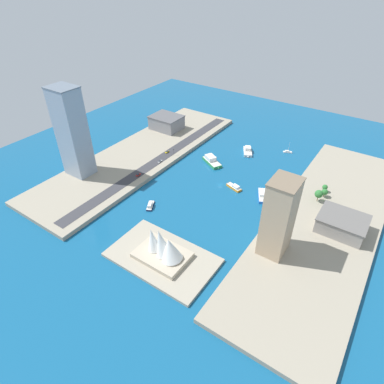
{
  "coord_description": "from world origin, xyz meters",
  "views": [
    {
      "loc": [
        -108.24,
        201.13,
        156.05
      ],
      "look_at": [
        11.37,
        26.16,
        3.32
      ],
      "focal_mm": 30.08,
      "sensor_mm": 36.0,
      "label": 1
    }
  ],
  "objects_px": {
    "water_taxi_orange": "(234,187)",
    "warehouse_low_gray": "(167,122)",
    "pickup_red": "(138,175)",
    "tower_tall_glass": "(72,133)",
    "catamaran_blue": "(263,195)",
    "patrol_launch_navy": "(150,205)",
    "apartment_midrise_tan": "(279,218)",
    "carpark_squat_concrete": "(342,224)",
    "traffic_light_waterfront": "(174,151)",
    "taxi_yellow_cab": "(167,152)",
    "opera_landmark": "(163,248)",
    "ferry_white_commuter": "(248,151)",
    "van_white": "(160,161)",
    "sailboat_small_white": "(288,152)",
    "ferry_green_doubledeck": "(212,161)"
  },
  "relations": [
    {
      "from": "patrol_launch_navy",
      "to": "apartment_midrise_tan",
      "type": "height_order",
      "value": "apartment_midrise_tan"
    },
    {
      "from": "water_taxi_orange",
      "to": "pickup_red",
      "type": "height_order",
      "value": "pickup_red"
    },
    {
      "from": "ferry_green_doubledeck",
      "to": "tower_tall_glass",
      "type": "relative_size",
      "value": 0.32
    },
    {
      "from": "carpark_squat_concrete",
      "to": "traffic_light_waterfront",
      "type": "distance_m",
      "value": 161.03
    },
    {
      "from": "taxi_yellow_cab",
      "to": "traffic_light_waterfront",
      "type": "distance_m",
      "value": 9.05
    },
    {
      "from": "carpark_squat_concrete",
      "to": "patrol_launch_navy",
      "type": "bearing_deg",
      "value": 21.74
    },
    {
      "from": "water_taxi_orange",
      "to": "tower_tall_glass",
      "type": "height_order",
      "value": "tower_tall_glass"
    },
    {
      "from": "apartment_midrise_tan",
      "to": "tower_tall_glass",
      "type": "bearing_deg",
      "value": 2.38
    },
    {
      "from": "patrol_launch_navy",
      "to": "apartment_midrise_tan",
      "type": "distance_m",
      "value": 101.97
    },
    {
      "from": "patrol_launch_navy",
      "to": "van_white",
      "type": "xyz_separation_m",
      "value": [
        33.21,
        -53.26,
        2.96
      ]
    },
    {
      "from": "taxi_yellow_cab",
      "to": "patrol_launch_navy",
      "type": "bearing_deg",
      "value": 118.64
    },
    {
      "from": "ferry_white_commuter",
      "to": "van_white",
      "type": "distance_m",
      "value": 88.9
    },
    {
      "from": "ferry_white_commuter",
      "to": "pickup_red",
      "type": "relative_size",
      "value": 4.34
    },
    {
      "from": "water_taxi_orange",
      "to": "tower_tall_glass",
      "type": "xyz_separation_m",
      "value": [
        121.94,
        58.81,
        39.97
      ]
    },
    {
      "from": "catamaran_blue",
      "to": "opera_landmark",
      "type": "height_order",
      "value": "opera_landmark"
    },
    {
      "from": "pickup_red",
      "to": "opera_landmark",
      "type": "distance_m",
      "value": 98.6
    },
    {
      "from": "warehouse_low_gray",
      "to": "van_white",
      "type": "relative_size",
      "value": 6.62
    },
    {
      "from": "water_taxi_orange",
      "to": "pickup_red",
      "type": "bearing_deg",
      "value": 24.38
    },
    {
      "from": "ferry_white_commuter",
      "to": "opera_landmark",
      "type": "bearing_deg",
      "value": 96.93
    },
    {
      "from": "patrol_launch_navy",
      "to": "carpark_squat_concrete",
      "type": "height_order",
      "value": "carpark_squat_concrete"
    },
    {
      "from": "ferry_green_doubledeck",
      "to": "traffic_light_waterfront",
      "type": "distance_m",
      "value": 37.6
    },
    {
      "from": "warehouse_low_gray",
      "to": "apartment_midrise_tan",
      "type": "height_order",
      "value": "apartment_midrise_tan"
    },
    {
      "from": "tower_tall_glass",
      "to": "traffic_light_waterfront",
      "type": "height_order",
      "value": "tower_tall_glass"
    },
    {
      "from": "tower_tall_glass",
      "to": "sailboat_small_white",
      "type": "bearing_deg",
      "value": -133.37
    },
    {
      "from": "ferry_white_commuter",
      "to": "ferry_green_doubledeck",
      "type": "bearing_deg",
      "value": 62.74
    },
    {
      "from": "warehouse_low_gray",
      "to": "apartment_midrise_tan",
      "type": "xyz_separation_m",
      "value": [
        -171.31,
        107.89,
        19.42
      ]
    },
    {
      "from": "water_taxi_orange",
      "to": "warehouse_low_gray",
      "type": "bearing_deg",
      "value": -25.97
    },
    {
      "from": "pickup_red",
      "to": "patrol_launch_navy",
      "type": "bearing_deg",
      "value": 144.53
    },
    {
      "from": "catamaran_blue",
      "to": "water_taxi_orange",
      "type": "relative_size",
      "value": 1.35
    },
    {
      "from": "traffic_light_waterfront",
      "to": "opera_landmark",
      "type": "distance_m",
      "value": 130.86
    },
    {
      "from": "catamaran_blue",
      "to": "water_taxi_orange",
      "type": "xyz_separation_m",
      "value": [
        25.01,
        3.08,
        -0.23
      ]
    },
    {
      "from": "catamaran_blue",
      "to": "apartment_midrise_tan",
      "type": "bearing_deg",
      "value": 119.16
    },
    {
      "from": "apartment_midrise_tan",
      "to": "traffic_light_waterfront",
      "type": "bearing_deg",
      "value": -26.49
    },
    {
      "from": "van_white",
      "to": "opera_landmark",
      "type": "relative_size",
      "value": 0.15
    },
    {
      "from": "carpark_squat_concrete",
      "to": "van_white",
      "type": "relative_size",
      "value": 6.35
    },
    {
      "from": "tower_tall_glass",
      "to": "catamaran_blue",
      "type": "bearing_deg",
      "value": -157.16
    },
    {
      "from": "warehouse_low_gray",
      "to": "catamaran_blue",
      "type": "bearing_deg",
      "value": 159.25
    },
    {
      "from": "tower_tall_glass",
      "to": "traffic_light_waterfront",
      "type": "bearing_deg",
      "value": -124.61
    },
    {
      "from": "patrol_launch_navy",
      "to": "warehouse_low_gray",
      "type": "relative_size",
      "value": 0.39
    },
    {
      "from": "patrol_launch_navy",
      "to": "tower_tall_glass",
      "type": "xyz_separation_m",
      "value": [
        79.86,
        -0.21,
        40.03
      ]
    },
    {
      "from": "water_taxi_orange",
      "to": "pickup_red",
      "type": "relative_size",
      "value": 3.31
    },
    {
      "from": "patrol_launch_navy",
      "to": "pickup_red",
      "type": "distance_m",
      "value": 42.19
    },
    {
      "from": "ferry_white_commuter",
      "to": "opera_landmark",
      "type": "relative_size",
      "value": 0.61
    },
    {
      "from": "apartment_midrise_tan",
      "to": "sailboat_small_white",
      "type": "bearing_deg",
      "value": -73.3
    },
    {
      "from": "water_taxi_orange",
      "to": "warehouse_low_gray",
      "type": "relative_size",
      "value": 0.47
    },
    {
      "from": "ferry_white_commuter",
      "to": "sailboat_small_white",
      "type": "distance_m",
      "value": 40.06
    },
    {
      "from": "warehouse_low_gray",
      "to": "opera_landmark",
      "type": "distance_m",
      "value": 191.77
    },
    {
      "from": "ferry_white_commuter",
      "to": "tower_tall_glass",
      "type": "relative_size",
      "value": 0.27
    },
    {
      "from": "apartment_midrise_tan",
      "to": "taxi_yellow_cab",
      "type": "xyz_separation_m",
      "value": [
        136.55,
        -63.91,
        -25.86
      ]
    },
    {
      "from": "tower_tall_glass",
      "to": "van_white",
      "type": "relative_size",
      "value": 15.19
    }
  ]
}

